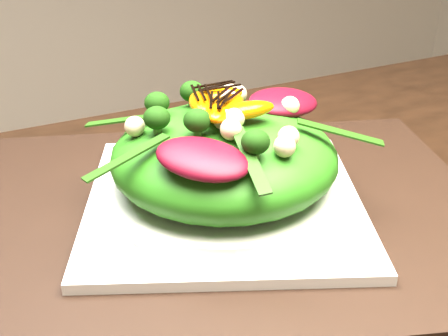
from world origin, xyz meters
name	(u,v)px	position (x,y,z in m)	size (l,w,h in m)	color
placemat	(224,208)	(-0.21, 0.15, 0.75)	(0.51, 0.39, 0.00)	black
plate_base	(224,202)	(-0.21, 0.15, 0.76)	(0.26, 0.26, 0.01)	silver
salad_bowl	(224,190)	(-0.21, 0.15, 0.77)	(0.22, 0.22, 0.02)	silver
lettuce_mound	(224,157)	(-0.21, 0.15, 0.81)	(0.21, 0.21, 0.08)	#296B14
radicchio_leaf	(283,102)	(-0.13, 0.17, 0.84)	(0.08, 0.05, 0.02)	#4A0713
orange_segment	(202,111)	(-0.23, 0.16, 0.85)	(0.06, 0.02, 0.02)	#CB5F03
broccoli_floret	(146,112)	(-0.27, 0.19, 0.85)	(0.03, 0.03, 0.03)	black
macadamia_nut	(267,124)	(-0.19, 0.11, 0.85)	(0.02, 0.02, 0.02)	beige
balsamic_drizzle	(202,103)	(-0.23, 0.16, 0.86)	(0.05, 0.00, 0.00)	black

